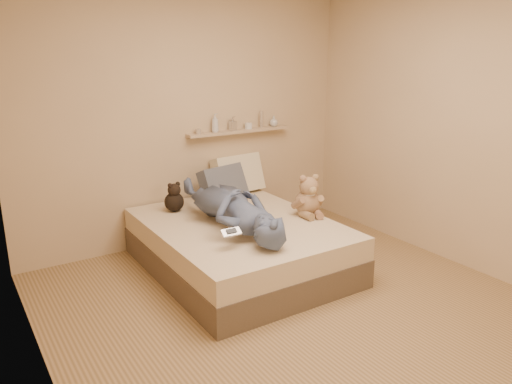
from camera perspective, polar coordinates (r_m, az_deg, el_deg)
room at (r=3.53m, az=5.74°, el=5.33°), size 3.80×3.80×3.80m
bed at (r=4.57m, az=-1.91°, el=-6.12°), size 1.50×1.90×0.45m
game_console at (r=3.86m, az=-2.85°, el=-4.60°), size 0.16×0.07×0.05m
teddy_bear at (r=4.64m, az=6.01°, el=-0.76°), size 0.32×0.32×0.40m
dark_plush at (r=4.81m, az=-9.34°, el=-0.78°), size 0.19×0.19×0.29m
pillow_cream at (r=5.35m, az=-2.09°, el=2.02°), size 0.57×0.33×0.43m
pillow_grey at (r=5.12m, az=-3.77°, el=0.99°), size 0.55×0.37×0.37m
person at (r=4.34m, az=-2.71°, el=-1.67°), size 0.65×1.53×0.36m
wall_shelf at (r=5.36m, az=-1.93°, el=6.96°), size 1.20×0.12×0.03m
shelf_bottles at (r=5.37m, az=-1.62°, el=7.89°), size 1.02×0.13×0.19m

